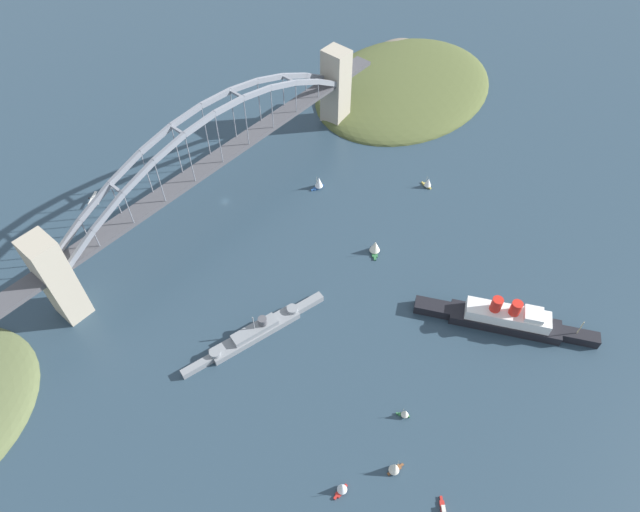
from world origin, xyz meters
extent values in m
plane|color=#283D4C|center=(0.00, 0.00, 0.00)|extent=(1400.00, 1400.00, 0.00)
cube|color=#ADA38E|center=(-108.40, 0.00, 27.54)|extent=(13.70, 16.49, 55.08)
cube|color=#ADA38E|center=(108.40, 0.00, 27.54)|extent=(13.70, 16.49, 55.08)
cube|color=#47474C|center=(0.00, 0.00, 33.89)|extent=(203.09, 11.83, 2.40)
cube|color=#47474C|center=(-127.25, 0.00, 33.89)|extent=(24.00, 11.83, 2.40)
cube|color=#47474C|center=(127.25, 0.00, 33.89)|extent=(24.00, 11.83, 2.40)
cube|color=gray|center=(-94.48, -5.32, 40.10)|extent=(22.62, 1.80, 15.17)
cube|color=gray|center=(-73.48, -5.32, 51.14)|extent=(22.33, 1.80, 12.56)
cube|color=gray|center=(-52.49, -5.32, 59.41)|extent=(21.99, 1.80, 9.94)
cube|color=gray|center=(-31.49, -5.32, 64.93)|extent=(21.61, 1.80, 7.28)
cube|color=gray|center=(-10.50, -5.32, 67.69)|extent=(21.20, 1.80, 4.57)
cube|color=gray|center=(10.50, -5.32, 67.69)|extent=(21.20, 1.80, 4.57)
cube|color=gray|center=(31.49, -5.32, 64.93)|extent=(21.61, 1.80, 7.28)
cube|color=gray|center=(52.49, -5.32, 59.41)|extent=(21.99, 1.80, 9.94)
cube|color=gray|center=(73.48, -5.32, 51.14)|extent=(22.33, 1.80, 12.56)
cube|color=gray|center=(94.48, -5.32, 40.10)|extent=(22.62, 1.80, 15.17)
cube|color=gray|center=(-94.48, 5.32, 40.10)|extent=(22.62, 1.80, 15.17)
cube|color=gray|center=(-73.48, 5.32, 51.14)|extent=(22.33, 1.80, 12.56)
cube|color=gray|center=(-52.49, 5.32, 59.41)|extent=(21.99, 1.80, 9.94)
cube|color=gray|center=(-31.49, 5.32, 64.93)|extent=(21.61, 1.80, 7.28)
cube|color=gray|center=(-10.50, 5.32, 67.69)|extent=(21.20, 1.80, 4.57)
cube|color=gray|center=(10.50, 5.32, 67.69)|extent=(21.20, 1.80, 4.57)
cube|color=gray|center=(31.49, 5.32, 64.93)|extent=(21.61, 1.80, 7.28)
cube|color=gray|center=(52.49, 5.32, 59.41)|extent=(21.99, 1.80, 9.94)
cube|color=gray|center=(73.48, 5.32, 51.14)|extent=(22.33, 1.80, 12.56)
cube|color=gray|center=(94.48, 5.32, 40.10)|extent=(22.62, 1.80, 15.17)
cube|color=gray|center=(-104.97, 0.00, 33.89)|extent=(1.40, 10.65, 1.40)
cube|color=gray|center=(-62.98, 0.00, 55.97)|extent=(1.40, 10.65, 1.40)
cube|color=gray|center=(-20.99, 0.00, 67.00)|extent=(1.40, 10.65, 1.40)
cube|color=gray|center=(20.99, 0.00, 67.00)|extent=(1.40, 10.65, 1.40)
cube|color=gray|center=(62.98, 0.00, 55.97)|extent=(1.40, 10.65, 1.40)
cube|color=gray|center=(104.97, 0.00, 33.89)|extent=(1.40, 10.65, 1.40)
cylinder|color=gray|center=(-83.98, -5.32, 40.70)|extent=(0.56, 0.56, 11.21)
cylinder|color=gray|center=(-83.98, 5.32, 40.70)|extent=(0.56, 0.56, 11.21)
cylinder|color=gray|center=(-62.98, -5.32, 45.53)|extent=(0.56, 0.56, 20.87)
cylinder|color=gray|center=(-62.98, 5.32, 45.53)|extent=(0.56, 0.56, 20.87)
cylinder|color=gray|center=(-41.99, -5.32, 48.98)|extent=(0.56, 0.56, 27.77)
cylinder|color=gray|center=(-41.99, 5.32, 48.98)|extent=(0.56, 0.56, 27.77)
cylinder|color=gray|center=(-20.99, -5.32, 51.05)|extent=(0.56, 0.56, 31.91)
cylinder|color=gray|center=(-20.99, 5.32, 51.05)|extent=(0.56, 0.56, 31.91)
cylinder|color=gray|center=(0.00, -5.32, 51.74)|extent=(0.56, 0.56, 33.29)
cylinder|color=gray|center=(0.00, 5.32, 51.74)|extent=(0.56, 0.56, 33.29)
cylinder|color=gray|center=(20.99, -5.32, 51.05)|extent=(0.56, 0.56, 31.91)
cylinder|color=gray|center=(20.99, 5.32, 51.05)|extent=(0.56, 0.56, 31.91)
cylinder|color=gray|center=(41.99, -5.32, 48.98)|extent=(0.56, 0.56, 27.77)
cylinder|color=gray|center=(41.99, 5.32, 48.98)|extent=(0.56, 0.56, 27.77)
cylinder|color=gray|center=(62.98, -5.32, 45.53)|extent=(0.56, 0.56, 20.87)
cylinder|color=gray|center=(62.98, 5.32, 45.53)|extent=(0.56, 0.56, 20.87)
cylinder|color=gray|center=(83.98, -5.32, 40.70)|extent=(0.56, 0.56, 11.21)
cylinder|color=gray|center=(83.98, 5.32, 40.70)|extent=(0.56, 0.56, 11.21)
ellipsoid|color=#4C562D|center=(-174.42, 13.82, 0.00)|extent=(155.77, 119.86, 21.53)
ellipsoid|color=#756B5B|center=(-209.46, -19.14, 0.00)|extent=(54.52, 35.96, 11.84)
cube|color=black|center=(-31.93, 177.72, 2.85)|extent=(36.24, 55.66, 5.69)
cube|color=black|center=(-48.77, 211.14, 2.85)|extent=(14.46, 19.75, 5.69)
cube|color=black|center=(-15.09, 144.30, 2.85)|extent=(15.66, 20.36, 5.69)
cube|color=white|center=(-31.93, 177.72, 9.00)|extent=(28.28, 42.30, 6.61)
cube|color=white|center=(-37.14, 188.06, 13.90)|extent=(12.40, 12.42, 3.20)
cylinder|color=red|center=(-32.87, 179.60, 16.37)|extent=(5.53, 5.53, 8.13)
cylinder|color=red|center=(-28.61, 171.14, 16.37)|extent=(5.53, 5.53, 8.13)
cylinder|color=tan|center=(-47.72, 209.05, 10.69)|extent=(0.50, 0.50, 10.00)
cube|color=gray|center=(56.93, 84.06, 1.93)|extent=(50.00, 20.48, 3.85)
cube|color=gray|center=(88.87, 75.75, 1.93)|extent=(16.91, 7.76, 3.85)
cube|color=gray|center=(24.98, 92.37, 1.93)|extent=(17.10, 8.48, 3.85)
cube|color=gray|center=(56.93, 84.06, 5.42)|extent=(25.63, 12.65, 3.13)
cylinder|color=gray|center=(78.89, 78.35, 4.95)|extent=(5.80, 5.80, 2.20)
cylinder|color=gray|center=(34.97, 89.77, 4.95)|extent=(5.80, 5.80, 2.20)
cylinder|color=gray|center=(56.93, 84.06, 11.98)|extent=(0.60, 0.60, 10.00)
cylinder|color=#4C4C51|center=(52.14, 85.31, 9.18)|extent=(4.56, 4.56, 4.40)
cylinder|color=#B7B7B2|center=(54.86, -59.95, 0.45)|extent=(3.97, 5.30, 0.90)
cylinder|color=#B7B7B2|center=(51.82, -62.00, 0.45)|extent=(3.97, 5.30, 0.90)
cylinder|color=black|center=(54.86, -59.95, 1.59)|extent=(0.14, 0.14, 1.39)
cylinder|color=black|center=(51.82, -62.00, 1.59)|extent=(0.14, 0.14, 1.39)
ellipsoid|color=silver|center=(53.34, -60.97, 2.90)|extent=(4.81, 6.34, 1.21)
cylinder|color=black|center=(55.05, -63.52, 2.90)|extent=(1.40, 1.31, 1.15)
cube|color=silver|center=(53.81, -61.68, 3.41)|extent=(10.76, 7.99, 0.20)
cube|color=silver|center=(51.67, -58.48, 3.02)|extent=(4.34, 3.41, 0.12)
cube|color=black|center=(51.67, -58.48, 4.25)|extent=(0.71, 0.98, 1.50)
cube|color=brown|center=(65.37, 178.54, 0.36)|extent=(5.51, 3.56, 0.72)
cube|color=brown|center=(62.12, 179.51, 0.36)|extent=(1.91, 1.43, 0.72)
cube|color=brown|center=(68.63, 177.57, 0.36)|extent=(1.97, 1.62, 0.72)
cylinder|color=tan|center=(64.97, 178.66, 5.20)|extent=(0.16, 0.16, 8.97)
cone|color=silver|center=(66.39, 178.24, 4.75)|extent=(5.81, 5.81, 7.17)
cube|color=gold|center=(-94.03, 88.32, 0.47)|extent=(2.79, 5.02, 0.94)
cube|color=gold|center=(-94.56, 85.20, 0.47)|extent=(1.16, 1.71, 0.94)
cube|color=gold|center=(-93.50, 91.44, 0.47)|extent=(1.34, 1.74, 0.94)
cylinder|color=tan|center=(-94.10, 87.93, 4.37)|extent=(0.16, 0.16, 6.87)
cone|color=white|center=(-93.86, 89.30, 4.03)|extent=(5.02, 5.02, 5.50)
cube|color=#2D6B3D|center=(43.01, 166.57, 0.55)|extent=(2.98, 4.16, 1.10)
cube|color=#2D6B3D|center=(44.09, 164.21, 0.55)|extent=(1.15, 1.46, 1.10)
cube|color=#2D6B3D|center=(41.92, 168.93, 0.55)|extent=(1.28, 1.52, 1.10)
cylinder|color=tan|center=(43.14, 166.28, 3.85)|extent=(0.16, 0.16, 5.51)
cone|color=silver|center=(42.67, 167.31, 3.57)|extent=(4.73, 4.73, 4.41)
cube|color=#B2231E|center=(65.57, 202.79, 0.55)|extent=(5.50, 5.26, 1.10)
cube|color=#B2231E|center=(62.80, 200.26, 0.55)|extent=(2.12, 2.07, 1.10)
cube|color=beige|center=(66.10, 203.26, 1.77)|extent=(3.15, 3.07, 1.34)
cube|color=#B2231E|center=(88.42, 166.29, 0.51)|extent=(4.87, 2.53, 1.03)
cube|color=#B2231E|center=(91.61, 166.18, 0.51)|extent=(1.63, 1.12, 1.03)
cube|color=#B2231E|center=(85.23, 166.41, 0.51)|extent=(1.64, 1.33, 1.03)
cylinder|color=tan|center=(88.82, 166.28, 4.24)|extent=(0.16, 0.16, 6.43)
cone|color=white|center=(87.42, 166.33, 3.92)|extent=(4.54, 4.54, 5.14)
cube|color=#234C8C|center=(-46.72, 36.55, 0.48)|extent=(5.96, 3.81, 0.97)
cube|color=#234C8C|center=(-43.19, 35.50, 0.48)|extent=(2.06, 1.53, 0.97)
cube|color=#234C8C|center=(-50.24, 37.59, 0.48)|extent=(2.12, 1.73, 0.97)
cylinder|color=tan|center=(-46.28, 36.41, 5.43)|extent=(0.16, 0.16, 8.93)
cone|color=white|center=(-47.82, 36.87, 4.99)|extent=(6.29, 6.29, 7.14)
cube|color=#2D6B3D|center=(-27.12, 97.27, 0.47)|extent=(7.06, 6.64, 0.95)
cube|color=#2D6B3D|center=(-23.77, 100.07, 0.47)|extent=(2.59, 2.50, 0.95)
cube|color=#2D6B3D|center=(-30.47, 94.46, 0.47)|extent=(2.77, 2.72, 0.95)
cylinder|color=tan|center=(-26.70, 97.62, 5.41)|extent=(0.16, 0.16, 8.92)
cone|color=silver|center=(-28.17, 96.39, 4.96)|extent=(8.47, 8.47, 7.14)
camera|label=1|loc=(148.98, 206.81, 245.64)|focal=31.07mm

